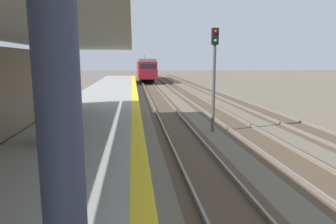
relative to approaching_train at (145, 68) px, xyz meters
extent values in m
cube|color=#999993|center=(-4.40, -39.93, -1.73)|extent=(5.00, 80.00, 0.90)
cube|color=yellow|center=(-2.15, -39.93, -1.27)|extent=(0.50, 80.00, 0.01)
cube|color=silver|center=(-4.50, -47.59, 2.17)|extent=(4.40, 24.00, 0.16)
cube|color=white|center=(-4.10, -45.59, 1.64)|extent=(0.08, 1.40, 0.36)
cylinder|color=#333333|center=(-4.10, -45.59, 1.96)|extent=(0.03, 0.03, 0.27)
cube|color=#4C3D2D|center=(0.00, -35.93, -2.17)|extent=(2.34, 120.00, 0.01)
cube|color=slate|center=(-0.72, -35.93, -2.09)|extent=(0.08, 120.00, 0.15)
cube|color=slate|center=(0.72, -35.93, -2.09)|extent=(0.08, 120.00, 0.15)
cube|color=#4C3D2D|center=(3.40, -35.93, -2.17)|extent=(2.34, 120.00, 0.01)
cube|color=slate|center=(2.68, -35.93, -2.09)|extent=(0.08, 120.00, 0.15)
cube|color=slate|center=(4.12, -35.93, -2.09)|extent=(0.08, 120.00, 0.15)
cube|color=#4C3D2D|center=(6.80, -35.93, -2.17)|extent=(2.34, 120.00, 0.01)
cube|color=slate|center=(6.08, -35.93, -2.09)|extent=(0.08, 120.00, 0.15)
cube|color=slate|center=(7.52, -35.93, -2.09)|extent=(0.08, 120.00, 0.15)
cube|color=maroon|center=(0.00, 0.38, -0.11)|extent=(2.90, 18.00, 2.70)
cube|color=slate|center=(0.00, 0.38, 1.46)|extent=(2.67, 18.00, 0.44)
cube|color=black|center=(0.00, -8.64, 0.30)|extent=(2.32, 0.06, 1.21)
cube|color=maroon|center=(0.00, -9.42, -0.58)|extent=(2.78, 1.60, 1.49)
cube|color=black|center=(1.46, 0.38, 0.30)|extent=(0.04, 15.84, 0.86)
cylinder|color=#333333|center=(0.00, 3.98, 2.13)|extent=(0.06, 0.06, 0.90)
cube|color=black|center=(0.00, -5.47, -1.82)|extent=(2.17, 2.20, 0.72)
cube|color=black|center=(0.00, 6.23, -1.82)|extent=(2.17, 2.20, 0.72)
cylinder|color=#4C4C4C|center=(1.77, -40.27, 0.02)|extent=(0.16, 0.16, 4.40)
cube|color=black|center=(1.77, -40.27, 2.62)|extent=(0.32, 0.24, 0.80)
sphere|color=red|center=(1.77, -40.41, 2.84)|extent=(0.16, 0.16, 0.16)
sphere|color=green|center=(1.77, -40.41, 2.40)|extent=(0.16, 0.16, 0.16)
cube|color=brown|center=(-5.01, -44.91, -0.84)|extent=(0.44, 1.60, 0.06)
cube|color=brown|center=(-5.21, -44.91, -0.60)|extent=(0.06, 1.60, 0.40)
cube|color=#333333|center=(-5.01, -45.51, -1.06)|extent=(0.36, 0.08, 0.44)
cube|color=#333333|center=(-5.01, -44.31, -1.06)|extent=(0.36, 0.08, 0.44)
camera|label=1|loc=(-2.29, -55.28, 1.46)|focal=32.55mm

